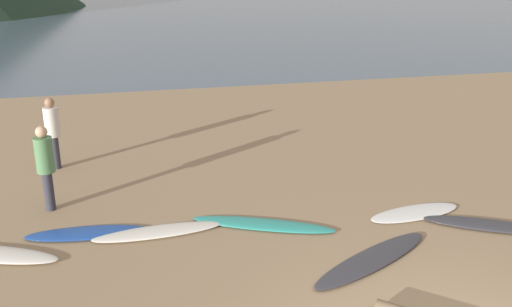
% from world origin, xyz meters
% --- Properties ---
extents(ground_plane, '(120.00, 120.00, 0.20)m').
position_xyz_m(ground_plane, '(0.00, 10.00, -0.10)').
color(ground_plane, '#997C5B').
rests_on(ground_plane, ground).
extents(surfboard_2, '(2.12, 0.71, 0.07)m').
position_xyz_m(surfboard_2, '(-4.41, 4.47, 0.04)').
color(surfboard_2, '#1E479E').
rests_on(surfboard_2, ground).
extents(surfboard_3, '(2.29, 0.63, 0.09)m').
position_xyz_m(surfboard_3, '(-3.20, 4.22, 0.04)').
color(surfboard_3, silver).
rests_on(surfboard_3, ground).
extents(surfboard_4, '(2.57, 1.54, 0.07)m').
position_xyz_m(surfboard_4, '(-1.35, 4.08, 0.04)').
color(surfboard_4, teal).
rests_on(surfboard_4, ground).
extents(surfboard_5, '(2.58, 1.71, 0.08)m').
position_xyz_m(surfboard_5, '(0.04, 2.48, 0.04)').
color(surfboard_5, '#333338').
rests_on(surfboard_5, ground).
extents(surfboard_6, '(1.97, 0.88, 0.06)m').
position_xyz_m(surfboard_6, '(1.54, 3.91, 0.03)').
color(surfboard_6, white).
rests_on(surfboard_6, ground).
extents(surfboard_7, '(2.23, 1.54, 0.08)m').
position_xyz_m(surfboard_7, '(2.56, 3.11, 0.04)').
color(surfboard_7, '#333338').
rests_on(surfboard_7, ground).
extents(person_0, '(0.34, 0.34, 1.66)m').
position_xyz_m(person_0, '(-5.11, 5.72, 0.98)').
color(person_0, '#2D2D38').
rests_on(person_0, ground).
extents(person_2, '(0.33, 0.33, 1.64)m').
position_xyz_m(person_2, '(-5.20, 8.03, 0.97)').
color(person_2, '#2D2D38').
rests_on(person_2, ground).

